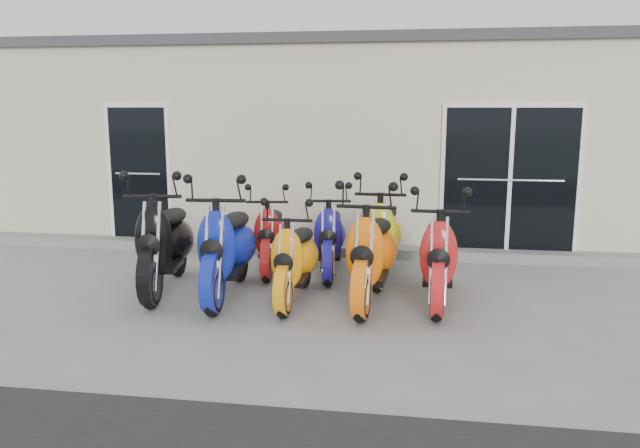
# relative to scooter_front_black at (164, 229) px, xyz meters

# --- Properties ---
(ground) EXTENTS (80.00, 80.00, 0.00)m
(ground) POSITION_rel_scooter_front_black_xyz_m (1.82, 0.19, -0.78)
(ground) COLOR gray
(ground) RESTS_ON ground
(building) EXTENTS (14.00, 6.00, 3.20)m
(building) POSITION_rel_scooter_front_black_xyz_m (1.82, 5.39, 0.82)
(building) COLOR beige
(building) RESTS_ON ground
(roof_cap) EXTENTS (14.20, 6.20, 0.16)m
(roof_cap) POSITION_rel_scooter_front_black_xyz_m (1.82, 5.39, 2.50)
(roof_cap) COLOR #3F3F42
(roof_cap) RESTS_ON building
(front_step) EXTENTS (14.00, 0.40, 0.15)m
(front_step) POSITION_rel_scooter_front_black_xyz_m (1.82, 2.21, -0.70)
(front_step) COLOR gray
(front_step) RESTS_ON ground
(door_left) EXTENTS (1.07, 0.08, 2.22)m
(door_left) POSITION_rel_scooter_front_black_xyz_m (-1.38, 2.36, 0.48)
(door_left) COLOR black
(door_left) RESTS_ON front_step
(door_right) EXTENTS (2.02, 0.08, 2.22)m
(door_right) POSITION_rel_scooter_front_black_xyz_m (4.42, 2.36, 0.48)
(door_right) COLOR black
(door_right) RESTS_ON front_step
(scooter_front_black) EXTENTS (1.08, 2.20, 1.56)m
(scooter_front_black) POSITION_rel_scooter_front_black_xyz_m (0.00, 0.00, 0.00)
(scooter_front_black) COLOR black
(scooter_front_black) RESTS_ON ground
(scooter_front_blue) EXTENTS (0.90, 2.14, 1.55)m
(scooter_front_blue) POSITION_rel_scooter_front_black_xyz_m (0.84, -0.14, -0.00)
(scooter_front_blue) COLOR #1021A1
(scooter_front_blue) RESTS_ON ground
(scooter_front_orange_a) EXTENTS (0.66, 1.77, 1.30)m
(scooter_front_orange_a) POSITION_rel_scooter_front_black_xyz_m (1.68, -0.19, -0.13)
(scooter_front_orange_a) COLOR orange
(scooter_front_orange_a) RESTS_ON ground
(scooter_front_orange_b) EXTENTS (0.90, 2.08, 1.50)m
(scooter_front_orange_b) POSITION_rel_scooter_front_black_xyz_m (2.57, -0.10, -0.03)
(scooter_front_orange_b) COLOR orange
(scooter_front_orange_b) RESTS_ON ground
(scooter_front_red) EXTENTS (0.77, 1.97, 1.44)m
(scooter_front_red) POSITION_rel_scooter_front_black_xyz_m (3.33, 0.01, -0.06)
(scooter_front_red) COLOR red
(scooter_front_red) RESTS_ON ground
(scooter_back_red) EXTENTS (0.86, 1.80, 1.28)m
(scooter_back_red) POSITION_rel_scooter_front_black_xyz_m (1.08, 1.12, -0.14)
(scooter_back_red) COLOR #B31514
(scooter_back_red) RESTS_ON ground
(scooter_back_blue) EXTENTS (0.83, 1.86, 1.33)m
(scooter_back_blue) POSITION_rel_scooter_front_black_xyz_m (1.91, 1.09, -0.11)
(scooter_back_blue) COLOR navy
(scooter_back_blue) RESTS_ON ground
(scooter_back_yellow) EXTENTS (0.78, 2.02, 1.48)m
(scooter_back_yellow) POSITION_rel_scooter_front_black_xyz_m (2.63, 0.99, -0.04)
(scooter_back_yellow) COLOR yellow
(scooter_back_yellow) RESTS_ON ground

